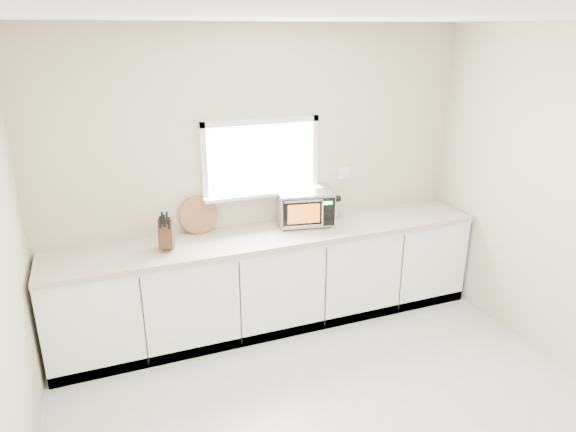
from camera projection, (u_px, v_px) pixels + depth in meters
name	position (u px, v px, depth m)	size (l,w,h in m)	color
back_wall	(261.00, 177.00, 4.71)	(4.00, 0.17, 2.70)	#BAB193
cabinets	(273.00, 281.00, 4.77)	(3.92, 0.60, 0.88)	white
countertop	(273.00, 235.00, 4.60)	(3.92, 0.64, 0.04)	beige
microwave	(304.00, 206.00, 4.78)	(0.56, 0.48, 0.32)	black
knife_block	(166.00, 232.00, 4.22)	(0.17, 0.26, 0.35)	#462D19
cutting_board	(199.00, 215.00, 4.55)	(0.34, 0.34, 0.02)	#995D3B
coffee_grinder	(335.00, 206.00, 4.98)	(0.12, 0.12, 0.20)	#B4B6BB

